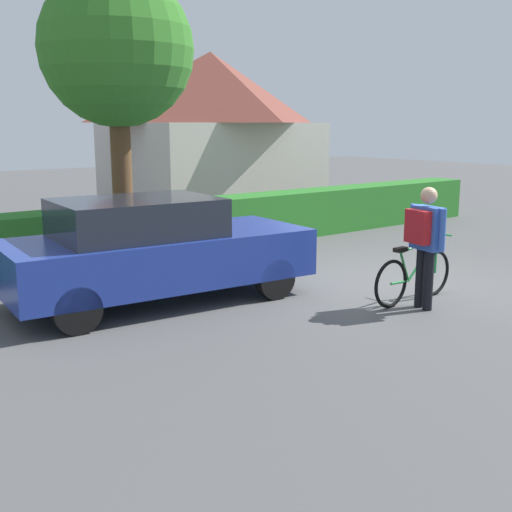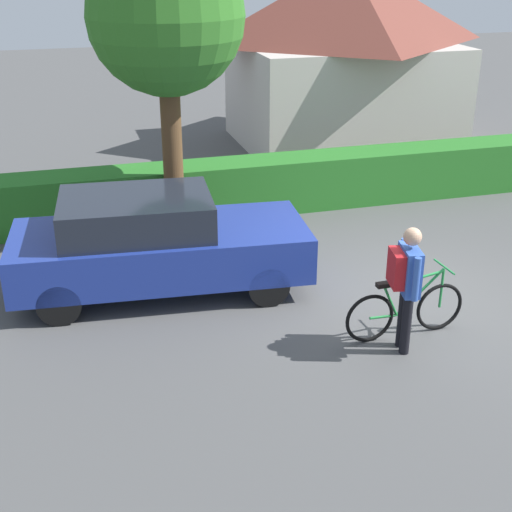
% 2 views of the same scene
% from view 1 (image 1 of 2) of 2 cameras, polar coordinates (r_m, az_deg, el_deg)
% --- Properties ---
extents(ground_plane, '(60.00, 60.00, 0.00)m').
position_cam_1_polar(ground_plane, '(10.77, 11.82, -2.37)').
color(ground_plane, '#4E4E4E').
extents(hedge_row, '(15.10, 0.90, 1.04)m').
position_cam_1_polar(hedge_row, '(13.83, -1.99, 3.17)').
color(hedge_row, '#297225').
rests_on(hedge_row, ground).
extents(house_distant, '(5.54, 4.51, 4.56)m').
position_cam_1_polar(house_distant, '(18.70, -4.02, 10.97)').
color(house_distant, beige).
rests_on(house_distant, ground).
extents(parked_car_near, '(4.54, 2.16, 1.55)m').
position_cam_1_polar(parked_car_near, '(9.35, -9.09, 0.61)').
color(parked_car_near, navy).
rests_on(parked_car_near, ground).
extents(bicycle, '(1.76, 0.50, 0.98)m').
position_cam_1_polar(bicycle, '(9.66, 13.93, -1.72)').
color(bicycle, black).
rests_on(bicycle, ground).
extents(person_rider, '(0.42, 0.68, 1.73)m').
position_cam_1_polar(person_rider, '(9.17, 14.86, 1.78)').
color(person_rider, black).
rests_on(person_rider, ground).
extents(tree_kerbside, '(2.65, 2.65, 5.16)m').
position_cam_1_polar(tree_kerbside, '(11.67, -12.35, 17.41)').
color(tree_kerbside, brown).
rests_on(tree_kerbside, ground).
extents(fire_hydrant, '(0.20, 0.20, 0.81)m').
position_cam_1_polar(fire_hydrant, '(10.39, -19.25, -0.96)').
color(fire_hydrant, red).
rests_on(fire_hydrant, ground).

